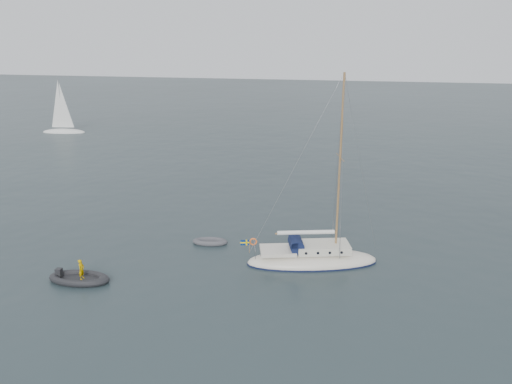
# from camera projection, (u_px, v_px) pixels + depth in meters

# --- Properties ---
(ground) EXTENTS (300.00, 300.00, 0.00)m
(ground) POSITION_uv_depth(u_px,v_px,m) (268.00, 261.00, 33.13)
(ground) COLOR black
(ground) RESTS_ON ground
(sailboat) EXTENTS (9.00, 2.70, 12.82)m
(sailboat) POSITION_uv_depth(u_px,v_px,m) (313.00, 249.00, 32.52)
(sailboat) COLOR beige
(sailboat) RESTS_ON ground
(dinghy) EXTENTS (2.54, 1.15, 0.36)m
(dinghy) POSITION_uv_depth(u_px,v_px,m) (210.00, 242.00, 35.85)
(dinghy) COLOR #48484D
(dinghy) RESTS_ON ground
(rib) EXTENTS (3.86, 1.75, 1.47)m
(rib) POSITION_uv_depth(u_px,v_px,m) (79.00, 278.00, 30.28)
(rib) COLOR black
(rib) RESTS_ON ground
(distant_yacht_a) EXTENTS (6.78, 3.62, 8.98)m
(distant_yacht_a) POSITION_uv_depth(u_px,v_px,m) (61.00, 108.00, 76.95)
(distant_yacht_a) COLOR silver
(distant_yacht_a) RESTS_ON ground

